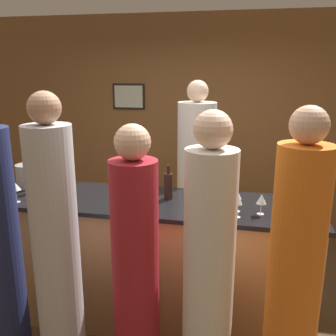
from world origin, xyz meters
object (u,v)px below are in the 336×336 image
object	(u,v)px
bartender	(196,188)
guest_3	(136,270)
guest_4	(208,276)
guest_0	(293,287)
wine_bottle_0	(40,177)
guest_1	(57,259)
wine_bottle_2	(168,186)
wine_bottle_1	(206,205)
ice_bucket	(28,176)

from	to	relation	value
bartender	guest_3	size ratio (longest dim) A/B	1.11
guest_3	guest_4	world-z (taller)	guest_4
bartender	guest_0	xyz separation A→B (m)	(0.77, -1.62, -0.02)
guest_3	wine_bottle_0	bearing A→B (deg)	145.44
guest_3	guest_0	bearing A→B (deg)	-5.76
guest_1	wine_bottle_2	world-z (taller)	guest_1
bartender	wine_bottle_2	distance (m)	0.82
bartender	guest_3	distance (m)	1.54
wine_bottle_1	wine_bottle_2	bearing A→B (deg)	132.33
guest_0	ice_bucket	size ratio (longest dim) A/B	9.35
guest_4	ice_bucket	xyz separation A→B (m)	(-1.71, 0.86, 0.29)
ice_bucket	wine_bottle_1	bearing A→B (deg)	-14.80
guest_3	ice_bucket	size ratio (longest dim) A/B	8.70
wine_bottle_2	ice_bucket	world-z (taller)	wine_bottle_2
bartender	guest_0	world-z (taller)	bartender
guest_1	ice_bucket	world-z (taller)	guest_1
guest_4	bartender	bearing A→B (deg)	100.28
bartender	wine_bottle_0	size ratio (longest dim) A/B	6.47
guest_4	wine_bottle_0	size ratio (longest dim) A/B	6.13
bartender	wine_bottle_0	world-z (taller)	bartender
guest_1	wine_bottle_1	world-z (taller)	guest_1
guest_3	wine_bottle_1	xyz separation A→B (m)	(0.41, 0.38, 0.34)
guest_0	guest_1	distance (m)	1.45
wine_bottle_0	ice_bucket	bearing A→B (deg)	155.47
ice_bucket	bartender	bearing A→B (deg)	26.79
guest_0	ice_bucket	distance (m)	2.39
guest_0	guest_4	bearing A→B (deg)	174.18
bartender	wine_bottle_0	distance (m)	1.51
wine_bottle_2	guest_4	bearing A→B (deg)	-62.85
bartender	guest_4	xyz separation A→B (m)	(0.29, -1.57, -0.03)
guest_1	wine_bottle_0	bearing A→B (deg)	124.38
guest_0	wine_bottle_2	world-z (taller)	guest_0
bartender	wine_bottle_1	xyz separation A→B (m)	(0.22, -1.15, 0.26)
guest_3	wine_bottle_0	xyz separation A→B (m)	(-1.06, 0.73, 0.35)
bartender	wine_bottle_2	bearing A→B (deg)	80.68
ice_bucket	guest_1	bearing A→B (deg)	-51.03
guest_4	guest_3	bearing A→B (deg)	174.30
bartender	guest_4	distance (m)	1.60
bartender	ice_bucket	xyz separation A→B (m)	(-1.42, -0.72, 0.25)
guest_0	wine_bottle_2	distance (m)	1.27
bartender	wine_bottle_0	bearing A→B (deg)	32.35
wine_bottle_2	ice_bucket	size ratio (longest dim) A/B	1.35
guest_1	wine_bottle_2	distance (m)	1.06
guest_0	wine_bottle_0	distance (m)	2.21
guest_1	wine_bottle_1	size ratio (longest dim) A/B	7.03
bartender	wine_bottle_2	xyz separation A→B (m)	(-0.13, -0.77, 0.26)
guest_0	guest_4	size ratio (longest dim) A/B	1.02
guest_0	wine_bottle_0	bearing A→B (deg)	157.72
guest_0	ice_bucket	xyz separation A→B (m)	(-2.19, 0.91, 0.27)
guest_4	ice_bucket	bearing A→B (deg)	153.33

